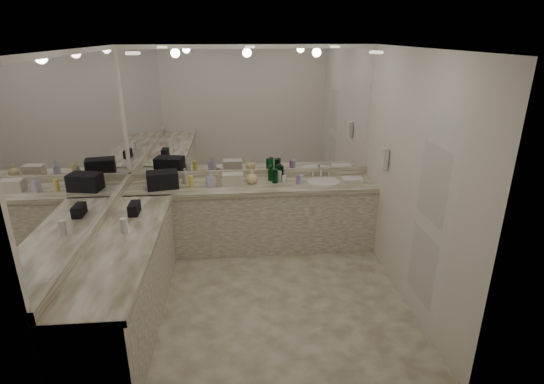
{
  "coord_description": "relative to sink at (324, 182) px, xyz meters",
  "views": [
    {
      "loc": [
        -0.2,
        -3.97,
        2.73
      ],
      "look_at": [
        0.19,
        0.4,
        1.08
      ],
      "focal_mm": 28.0,
      "sensor_mm": 36.0,
      "label": 1
    }
  ],
  "objects": [
    {
      "name": "amenity_bottle_6",
      "position": [
        -0.52,
        0.12,
        0.06
      ],
      "size": [
        0.04,
        0.04,
        0.12
      ],
      "primitive_type": "cylinder",
      "color": "#9966B2",
      "rests_on": "vanity_back_top"
    },
    {
      "name": "amenity_bottle_1",
      "position": [
        -0.58,
        0.08,
        0.08
      ],
      "size": [
        0.05,
        0.05,
        0.14
      ],
      "primitive_type": "cylinder",
      "color": "white",
      "rests_on": "vanity_back_top"
    },
    {
      "name": "green_bottle_2",
      "position": [
        -0.58,
        0.16,
        0.11
      ],
      "size": [
        0.07,
        0.07,
        0.2
      ],
      "primitive_type": "cylinder",
      "color": "#0A5320",
      "rests_on": "vanity_back_top"
    },
    {
      "name": "amenity_bottle_4",
      "position": [
        -0.35,
        -0.05,
        0.06
      ],
      "size": [
        0.06,
        0.06,
        0.12
      ],
      "primitive_type": "cylinder",
      "color": "#9966B2",
      "rests_on": "vanity_back_top"
    },
    {
      "name": "vanity_left_top",
      "position": [
        -2.24,
        -1.5,
        -0.03
      ],
      "size": [
        0.64,
        2.42,
        0.06
      ],
      "primitive_type": "cube",
      "color": "beige",
      "rests_on": "vanity_left_base"
    },
    {
      "name": "sink",
      "position": [
        0.0,
        0.0,
        0.0
      ],
      "size": [
        0.44,
        0.44,
        0.03
      ],
      "primitive_type": "cylinder",
      "color": "white",
      "rests_on": "vanity_back_top"
    },
    {
      "name": "mirror_left",
      "position": [
        -2.54,
        -1.2,
        0.88
      ],
      "size": [
        0.01,
        2.92,
        1.55
      ],
      "primitive_type": "cube",
      "color": "white",
      "rests_on": "wall_left"
    },
    {
      "name": "amenity_bottle_7",
      "position": [
        -1.38,
        0.13,
        0.05
      ],
      "size": [
        0.05,
        0.05,
        0.09
      ],
      "primitive_type": "cylinder",
      "color": "#E0B28C",
      "rests_on": "vanity_back_top"
    },
    {
      "name": "amenity_bottle_0",
      "position": [
        -0.31,
        -0.06,
        0.07
      ],
      "size": [
        0.05,
        0.05,
        0.13
      ],
      "primitive_type": "cylinder",
      "color": "silver",
      "rests_on": "vanity_back_top"
    },
    {
      "name": "wall_left",
      "position": [
        -2.55,
        -1.2,
        0.41
      ],
      "size": [
        0.02,
        3.0,
        2.6
      ],
      "primitive_type": "cube",
      "color": "white",
      "rests_on": "floor"
    },
    {
      "name": "backsplash_back",
      "position": [
        -0.95,
        0.28,
        0.05
      ],
      "size": [
        3.2,
        0.04,
        0.1
      ],
      "primitive_type": "cube",
      "color": "beige",
      "rests_on": "vanity_back_top"
    },
    {
      "name": "vanity_back_base",
      "position": [
        -0.95,
        0.0,
        -0.48
      ],
      "size": [
        3.2,
        0.6,
        0.84
      ],
      "primitive_type": "cube",
      "color": "silver",
      "rests_on": "floor"
    },
    {
      "name": "backsplash_left",
      "position": [
        -2.53,
        -1.2,
        0.05
      ],
      "size": [
        0.04,
        3.0,
        0.1
      ],
      "primitive_type": "cube",
      "color": "beige",
      "rests_on": "vanity_left_top"
    },
    {
      "name": "black_bag_spill",
      "position": [
        -2.25,
        -0.85,
        0.06
      ],
      "size": [
        0.1,
        0.22,
        0.12
      ],
      "primitive_type": "cube",
      "rotation": [
        0.0,
        0.0,
        0.0
      ],
      "color": "black",
      "rests_on": "vanity_left_top"
    },
    {
      "name": "vanity_left_base",
      "position": [
        -2.25,
        -1.5,
        -0.48
      ],
      "size": [
        0.6,
        2.4,
        0.84
      ],
      "primitive_type": "cube",
      "color": "silver",
      "rests_on": "floor"
    },
    {
      "name": "wall_phone",
      "position": [
        0.61,
        -0.5,
        0.46
      ],
      "size": [
        0.06,
        0.1,
        0.24
      ],
      "primitive_type": "cube",
      "color": "white",
      "rests_on": "wall_right"
    },
    {
      "name": "cream_cosmetic_case",
      "position": [
        -1.19,
        -0.02,
        0.08
      ],
      "size": [
        0.26,
        0.16,
        0.15
      ],
      "primitive_type": "cube",
      "rotation": [
        0.0,
        0.0,
        -0.0
      ],
      "color": "beige",
      "rests_on": "vanity_back_top"
    },
    {
      "name": "vanity_back_top",
      "position": [
        -0.95,
        -0.01,
        -0.03
      ],
      "size": [
        3.2,
        0.64,
        0.06
      ],
      "primitive_type": "cube",
      "color": "beige",
      "rests_on": "vanity_back_base"
    },
    {
      "name": "soap_bottle_a",
      "position": [
        -1.8,
        0.09,
        0.11
      ],
      "size": [
        0.1,
        0.1,
        0.21
      ],
      "primitive_type": "imported",
      "rotation": [
        0.0,
        0.0,
        -0.34
      ],
      "color": "beige",
      "rests_on": "vanity_back_top"
    },
    {
      "name": "lotion_left",
      "position": [
        -2.25,
        -1.31,
        0.08
      ],
      "size": [
        0.07,
        0.07,
        0.15
      ],
      "primitive_type": "cylinder",
      "color": "white",
      "rests_on": "vanity_left_top"
    },
    {
      "name": "black_toiletry_bag",
      "position": [
        -2.07,
        -0.04,
        0.11
      ],
      "size": [
        0.42,
        0.31,
        0.22
      ],
      "primitive_type": "cube",
      "rotation": [
        0.0,
        0.0,
        0.2
      ],
      "color": "black",
      "rests_on": "vanity_back_top"
    },
    {
      "name": "green_bottle_1",
      "position": [
        -0.7,
        0.12,
        0.11
      ],
      "size": [
        0.06,
        0.06,
        0.2
      ],
      "primitive_type": "cylinder",
      "color": "#0A5320",
      "rests_on": "vanity_back_top"
    },
    {
      "name": "amenity_bottle_3",
      "position": [
        -0.52,
        0.01,
        0.05
      ],
      "size": [
        0.06,
        0.06,
        0.1
      ],
      "primitive_type": "cylinder",
      "color": "white",
      "rests_on": "vanity_back_top"
    },
    {
      "name": "mirror_back",
      "position": [
        -0.95,
        0.29,
        0.88
      ],
      "size": [
        3.12,
        0.01,
        1.55
      ],
      "primitive_type": "cube",
      "color": "white",
      "rests_on": "wall_back"
    },
    {
      "name": "door",
      "position": [
        0.64,
        -1.7,
        0.16
      ],
      "size": [
        0.02,
        0.82,
        2.1
      ],
      "primitive_type": "cube",
      "color": "white",
      "rests_on": "wall_right"
    },
    {
      "name": "ceiling",
      "position": [
        -0.95,
        -1.2,
        1.71
      ],
      "size": [
        3.2,
        3.2,
        0.0
      ],
      "primitive_type": "plane",
      "color": "white",
      "rests_on": "floor"
    },
    {
      "name": "amenity_bottle_2",
      "position": [
        -0.58,
        0.08,
        0.05
      ],
      "size": [
        0.05,
        0.05,
        0.1
      ],
      "primitive_type": "cylinder",
      "color": "silver",
      "rests_on": "vanity_back_top"
    },
    {
      "name": "floor",
      "position": [
        -0.95,
        -1.2,
        -0.9
      ],
      "size": [
        3.2,
        3.2,
        0.0
      ],
      "primitive_type": "plane",
      "color": "beige",
      "rests_on": "ground"
    },
    {
      "name": "wall_back",
      "position": [
        -0.95,
        0.3,
        0.41
      ],
      "size": [
        3.2,
        0.02,
        2.6
      ],
      "primitive_type": "cube",
      "color": "white",
      "rests_on": "floor"
    },
    {
      "name": "amenity_bottle_5",
      "position": [
        -1.72,
        -0.04,
        0.08
      ],
      "size": [
        0.06,
        0.06,
        0.14
      ],
      "primitive_type": "cylinder",
      "color": "#F2D84C",
      "rests_on": "vanity_back_top"
    },
    {
      "name": "soap_bottle_c",
      "position": [
        -0.94,
        0.02,
        0.1
      ],
      "size": [
        0.17,
        0.17,
        0.18
      ],
      "primitive_type": "imported",
      "rotation": [
        0.0,
        0.0,
        -0.19
      ],
      "color": "#FFD99D",
      "rests_on": "vanity_back_top"
    },
    {
      "name": "wall_right",
      "position": [
        0.65,
        -1.2,
        0.41
      ],
      "size": [
        0.02,
        3.0,
        2.6
      ],
      "primitive_type": "cube",
      "color": "white",
      "rests_on": "floor"
    },
    {
      "name": "hand_towel",
      "position": [
        0.38,
        -0.01,
        0.03
      ],
      "size": [
        0.27,
        0.18,
        0.04
      ],
      "primitive_type": "cube",
      "rotation": [
        0.0,
        0.0,
        -0.03
      ],
      "color": "white",
      "rests_on": "vanity_back_top"
    },
    {
      "name": "green_bottle_3",
      "position": [
        -0.55,
        0.11,
        0.1
      ],
      "size": [
        0.06,
        0.06,
        0.2
      ],
      "primitive_type": "cylinder",
      "color": "#0A5320",
      "rests_on": "vanity_back_top"
    },
    {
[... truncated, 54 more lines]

